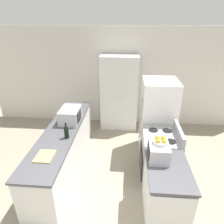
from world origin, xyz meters
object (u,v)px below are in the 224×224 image
stove (159,156)px  toaster_oven (158,151)px  fruit_bowl (160,141)px  wine_bottle (66,132)px  refrigerator (157,118)px  microwave (70,115)px  pantry_cabinet (119,93)px

stove → toaster_oven: size_ratio=2.59×
toaster_oven → fruit_bowl: size_ratio=1.95×
stove → wine_bottle: (-1.65, -0.20, 0.54)m
stove → refrigerator: (0.02, 0.78, 0.38)m
refrigerator → wine_bottle: (-1.67, -0.98, 0.16)m
refrigerator → wine_bottle: refrigerator is taller
wine_bottle → fruit_bowl: bearing=-15.5°
stove → fruit_bowl: 0.96m
microwave → fruit_bowl: bearing=-32.5°
stove → microwave: (-1.74, 0.41, 0.57)m
wine_bottle → refrigerator: bearing=30.5°
pantry_cabinet → fruit_bowl: (0.71, -2.49, 0.20)m
toaster_oven → pantry_cabinet: bearing=105.5°
refrigerator → fruit_bowl: bearing=-96.5°
refrigerator → microwave: size_ratio=3.28×
microwave → stove: bearing=-13.1°
stove → wine_bottle: wine_bottle is taller
microwave → toaster_oven: microwave is taller
pantry_cabinet → stove: pantry_cabinet is taller
toaster_oven → wine_bottle: bearing=163.9°
microwave → wine_bottle: size_ratio=1.74×
pantry_cabinet → microwave: pantry_cabinet is taller
stove → microwave: bearing=166.9°
refrigerator → toaster_oven: refrigerator is taller
wine_bottle → toaster_oven: 1.56m
wine_bottle → pantry_cabinet: bearing=68.8°
pantry_cabinet → microwave: bearing=-121.5°
stove → refrigerator: size_ratio=0.63×
pantry_cabinet → microwave: size_ratio=3.84×
pantry_cabinet → toaster_oven: (0.69, -2.50, 0.04)m
wine_bottle → fruit_bowl: 1.58m
pantry_cabinet → wine_bottle: bearing=-111.2°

